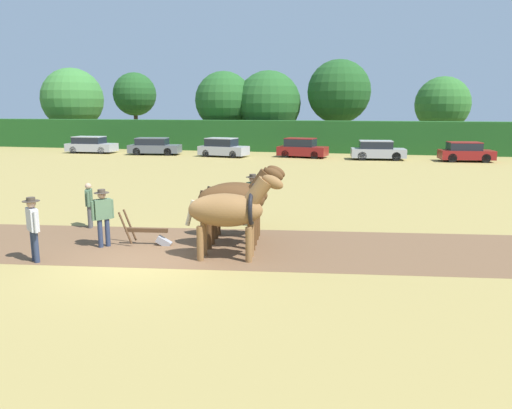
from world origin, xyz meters
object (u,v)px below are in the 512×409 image
Objects in this scene: tree_center at (269,104)px; draft_horse_lead_right at (235,200)px; parked_car_right at (466,152)px; tree_center_left at (224,101)px; parked_car_center_right at (377,150)px; tree_far_left at (72,99)px; farmer_onlooker_right at (89,202)px; tree_right at (443,104)px; farmer_beside_team at (253,195)px; draft_horse_lead_left at (230,210)px; parked_car_far_left at (91,145)px; farmer_onlooker_left at (33,224)px; parked_car_center at (302,148)px; parked_car_left at (154,146)px; parked_car_center_left at (223,148)px; tree_left at (135,94)px; draft_horse_trail_left at (240,195)px; farmer_at_plow at (103,213)px; tree_center_right at (339,92)px; plow at (151,235)px.

draft_horse_lead_right is at bearing -79.83° from tree_center.
draft_horse_lead_right is 0.65× the size of parked_car_right.
tree_center_left is 1.78× the size of parked_car_center_right.
farmer_onlooker_right is at bearing -56.70° from tree_far_left.
parked_car_right is (6.45, 0.08, -0.01)m from parked_car_center_right.
tree_right is 37.29m from farmer_beside_team.
draft_horse_lead_left is at bearing -131.29° from farmer_beside_team.
parked_car_right is at bearing -3.00° from parked_car_far_left.
farmer_onlooker_left reaches higher than parked_car_center.
parked_car_center_left is at bearing -10.61° from parked_car_left.
parked_car_center_right is at bearing -23.16° from tree_left.
tree_left is 34.36m from parked_car_right.
tree_right is at bearing 57.38° from parked_car_center_right.
draft_horse_trail_left is 5.32m from farmer_onlooker_right.
parked_car_left is (-14.68, 27.52, -0.64)m from draft_horse_lead_left.
tree_center is 37.77m from farmer_at_plow.
tree_left is at bearing 160.93° from parked_car_center.
parked_car_left is at bearing 110.87° from draft_horse_lead_right.
farmer_onlooker_left is at bearing -82.07° from farmer_at_plow.
farmer_onlooker_left is at bearing -171.95° from draft_horse_lead_left.
tree_center_right reaches higher than draft_horse_lead_left.
parked_car_far_left is 1.09× the size of parked_car_right.
farmer_onlooker_right is (-5.81, -36.13, -4.66)m from tree_center_right.
tree_right is at bearing 18.59° from parked_car_left.
parked_car_far_left is (-18.20, 26.98, 0.40)m from plow.
farmer_onlooker_right is at bearing -77.35° from parked_car_left.
tree_far_left is 35.49m from parked_car_center_right.
parked_car_far_left is at bearing -153.02° from tree_center_right.
farmer_at_plow is 5.06m from farmer_beside_team.
tree_center_right is 15.73m from parked_car_right.
tree_left is at bearing -0.38° from tree_far_left.
draft_horse_trail_left is at bearing -79.75° from tree_center.
tree_right is 40.47m from farmer_onlooker_right.
draft_horse_lead_right is 0.60× the size of parked_car_far_left.
tree_center_right is 3.28× the size of draft_horse_trail_left.
tree_center_left is 4.56m from tree_center.
farmer_onlooker_right is 0.35× the size of parked_car_far_left.
tree_right reaches higher than draft_horse_lead_left.
tree_center_right is 38.68m from farmer_at_plow.
tree_right is 41.76m from farmer_at_plow.
tree_center_right is 3.22× the size of draft_horse_lead_left.
tree_center_left reaches higher than farmer_at_plow.
parked_car_center_left is (-8.58, -11.33, -4.79)m from tree_center_right.
tree_right is 4.07× the size of farmer_at_plow.
parked_car_center is (6.44, 0.85, 0.01)m from parked_car_center_left.
plow is at bearing -76.73° from tree_center_left.
farmer_at_plow is 0.41× the size of parked_car_center.
draft_horse_trail_left is at bearing 89.94° from draft_horse_lead_left.
draft_horse_trail_left is at bearing 89.66° from draft_horse_lead_right.
farmer_onlooker_right is at bearing -88.17° from tree_center.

